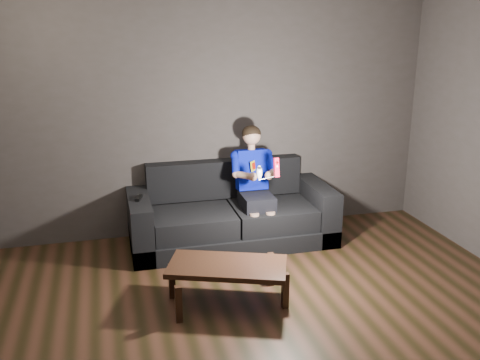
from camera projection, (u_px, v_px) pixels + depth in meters
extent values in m
plane|color=black|center=(274.00, 359.00, 3.76)|extent=(5.00, 5.00, 0.00)
cube|color=#3C3734|center=(204.00, 111.00, 5.68)|extent=(5.00, 0.04, 2.70)
cube|color=black|center=(232.00, 234.00, 5.70)|extent=(2.12, 0.92, 0.18)
cube|color=black|center=(193.00, 223.00, 5.45)|extent=(0.83, 0.65, 0.22)
cube|color=black|center=(273.00, 216.00, 5.66)|extent=(0.83, 0.65, 0.22)
cube|color=black|center=(224.00, 178.00, 5.88)|extent=(1.70, 0.21, 0.42)
cube|color=black|center=(140.00, 225.00, 5.42)|extent=(0.21, 0.92, 0.58)
cube|color=black|center=(316.00, 209.00, 5.87)|extent=(0.21, 0.92, 0.58)
cube|color=black|center=(257.00, 201.00, 5.54)|extent=(0.32, 0.40, 0.15)
cube|color=#02048F|center=(251.00, 169.00, 5.65)|extent=(0.32, 0.23, 0.44)
cube|color=yellow|center=(254.00, 166.00, 5.55)|extent=(0.10, 0.10, 0.11)
cube|color=red|center=(254.00, 166.00, 5.55)|extent=(0.06, 0.06, 0.07)
cylinder|color=tan|center=(251.00, 147.00, 5.58)|extent=(0.07, 0.07, 0.06)
sphere|color=tan|center=(252.00, 136.00, 5.55)|extent=(0.19, 0.19, 0.19)
ellipsoid|color=black|center=(251.00, 133.00, 5.55)|extent=(0.20, 0.20, 0.17)
cylinder|color=#02048F|center=(235.00, 165.00, 5.52)|extent=(0.08, 0.24, 0.20)
cylinder|color=#02048F|center=(271.00, 163.00, 5.61)|extent=(0.08, 0.24, 0.20)
cylinder|color=tan|center=(245.00, 173.00, 5.39)|extent=(0.15, 0.25, 0.11)
cylinder|color=tan|center=(272.00, 171.00, 5.46)|extent=(0.15, 0.25, 0.11)
sphere|color=tan|center=(253.00, 177.00, 5.31)|extent=(0.09, 0.09, 0.09)
sphere|color=tan|center=(269.00, 176.00, 5.36)|extent=(0.09, 0.09, 0.09)
cylinder|color=tan|center=(254.00, 230.00, 5.39)|extent=(0.10, 0.10, 0.36)
cylinder|color=tan|center=(270.00, 229.00, 5.43)|extent=(0.10, 0.10, 0.36)
cube|color=red|center=(276.00, 167.00, 5.10)|extent=(0.05, 0.07, 0.19)
cube|color=#6E0809|center=(277.00, 163.00, 5.07)|extent=(0.03, 0.01, 0.03)
cylinder|color=white|center=(277.00, 169.00, 5.09)|extent=(0.02, 0.01, 0.02)
ellipsoid|color=white|center=(259.00, 172.00, 5.08)|extent=(0.07, 0.10, 0.15)
cylinder|color=black|center=(260.00, 168.00, 5.03)|extent=(0.03, 0.01, 0.03)
cube|color=black|center=(139.00, 198.00, 5.28)|extent=(0.08, 0.17, 0.03)
cube|color=black|center=(138.00, 195.00, 5.33)|extent=(0.02, 0.02, 0.00)
cube|color=black|center=(227.00, 266.00, 4.42)|extent=(1.08, 0.80, 0.04)
cube|color=black|center=(179.00, 304.00, 4.18)|extent=(0.05, 0.05, 0.31)
cube|color=black|center=(285.00, 290.00, 4.39)|extent=(0.05, 0.05, 0.31)
cube|color=black|center=(172.00, 281.00, 4.54)|extent=(0.05, 0.05, 0.31)
cube|color=black|center=(271.00, 269.00, 4.76)|extent=(0.05, 0.05, 0.31)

